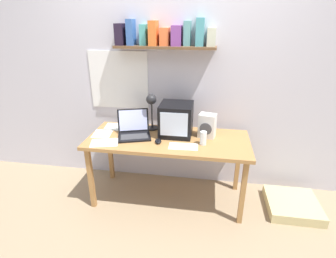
{
  "coord_description": "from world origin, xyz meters",
  "views": [
    {
      "loc": [
        0.38,
        -2.34,
        1.81
      ],
      "look_at": [
        0.0,
        0.0,
        0.81
      ],
      "focal_mm": 28.0,
      "sensor_mm": 36.0,
      "label": 1
    }
  ],
  "objects_px": {
    "juice_glass": "(203,139)",
    "computer_mouse": "(158,141)",
    "printed_handout": "(103,133)",
    "floor_cushion": "(292,205)",
    "loose_paper_near_laptop": "(183,146)",
    "laptop": "(134,129)",
    "corner_desk": "(168,144)",
    "crt_monitor": "(176,119)",
    "space_heater": "(207,126)",
    "desk_lamp": "(151,105)",
    "loose_paper_near_monitor": "(113,127)",
    "open_notebook": "(104,143)"
  },
  "relations": [
    {
      "from": "loose_paper_near_monitor",
      "to": "floor_cushion",
      "type": "distance_m",
      "value": 2.05
    },
    {
      "from": "computer_mouse",
      "to": "printed_handout",
      "type": "height_order",
      "value": "computer_mouse"
    },
    {
      "from": "juice_glass",
      "to": "open_notebook",
      "type": "relative_size",
      "value": 0.44
    },
    {
      "from": "corner_desk",
      "to": "printed_handout",
      "type": "xyz_separation_m",
      "value": [
        -0.69,
        0.0,
        0.06
      ]
    },
    {
      "from": "space_heater",
      "to": "open_notebook",
      "type": "height_order",
      "value": "space_heater"
    },
    {
      "from": "juice_glass",
      "to": "printed_handout",
      "type": "relative_size",
      "value": 0.57
    },
    {
      "from": "juice_glass",
      "to": "space_heater",
      "type": "distance_m",
      "value": 0.19
    },
    {
      "from": "loose_paper_near_monitor",
      "to": "loose_paper_near_laptop",
      "type": "relative_size",
      "value": 0.84
    },
    {
      "from": "juice_glass",
      "to": "computer_mouse",
      "type": "distance_m",
      "value": 0.43
    },
    {
      "from": "juice_glass",
      "to": "loose_paper_near_monitor",
      "type": "height_order",
      "value": "juice_glass"
    },
    {
      "from": "corner_desk",
      "to": "computer_mouse",
      "type": "bearing_deg",
      "value": -123.99
    },
    {
      "from": "space_heater",
      "to": "loose_paper_near_monitor",
      "type": "distance_m",
      "value": 1.03
    },
    {
      "from": "juice_glass",
      "to": "desk_lamp",
      "type": "bearing_deg",
      "value": 155.59
    },
    {
      "from": "floor_cushion",
      "to": "juice_glass",
      "type": "bearing_deg",
      "value": -174.56
    },
    {
      "from": "crt_monitor",
      "to": "corner_desk",
      "type": "bearing_deg",
      "value": -119.33
    },
    {
      "from": "crt_monitor",
      "to": "juice_glass",
      "type": "bearing_deg",
      "value": -34.68
    },
    {
      "from": "space_heater",
      "to": "corner_desk",
      "type": "bearing_deg",
      "value": -152.46
    },
    {
      "from": "crt_monitor",
      "to": "floor_cushion",
      "type": "height_order",
      "value": "crt_monitor"
    },
    {
      "from": "corner_desk",
      "to": "space_heater",
      "type": "height_order",
      "value": "space_heater"
    },
    {
      "from": "desk_lamp",
      "to": "space_heater",
      "type": "relative_size",
      "value": 1.67
    },
    {
      "from": "laptop",
      "to": "desk_lamp",
      "type": "relative_size",
      "value": 0.99
    },
    {
      "from": "printed_handout",
      "to": "floor_cushion",
      "type": "bearing_deg",
      "value": 0.09
    },
    {
      "from": "corner_desk",
      "to": "desk_lamp",
      "type": "bearing_deg",
      "value": 140.04
    },
    {
      "from": "loose_paper_near_monitor",
      "to": "printed_handout",
      "type": "xyz_separation_m",
      "value": [
        -0.05,
        -0.19,
        0.0
      ]
    },
    {
      "from": "corner_desk",
      "to": "floor_cushion",
      "type": "height_order",
      "value": "corner_desk"
    },
    {
      "from": "crt_monitor",
      "to": "loose_paper_near_laptop",
      "type": "relative_size",
      "value": 1.21
    },
    {
      "from": "printed_handout",
      "to": "loose_paper_near_laptop",
      "type": "height_order",
      "value": "same"
    },
    {
      "from": "laptop",
      "to": "floor_cushion",
      "type": "height_order",
      "value": "laptop"
    },
    {
      "from": "printed_handout",
      "to": "loose_paper_near_laptop",
      "type": "bearing_deg",
      "value": -10.91
    },
    {
      "from": "corner_desk",
      "to": "loose_paper_near_laptop",
      "type": "distance_m",
      "value": 0.24
    },
    {
      "from": "laptop",
      "to": "floor_cushion",
      "type": "distance_m",
      "value": 1.8
    },
    {
      "from": "space_heater",
      "to": "printed_handout",
      "type": "height_order",
      "value": "space_heater"
    },
    {
      "from": "loose_paper_near_laptop",
      "to": "laptop",
      "type": "bearing_deg",
      "value": 160.63
    },
    {
      "from": "juice_glass",
      "to": "crt_monitor",
      "type": "bearing_deg",
      "value": 145.27
    },
    {
      "from": "computer_mouse",
      "to": "floor_cushion",
      "type": "distance_m",
      "value": 1.53
    },
    {
      "from": "crt_monitor",
      "to": "printed_handout",
      "type": "distance_m",
      "value": 0.78
    },
    {
      "from": "loose_paper_near_monitor",
      "to": "loose_paper_near_laptop",
      "type": "height_order",
      "value": "same"
    },
    {
      "from": "desk_lamp",
      "to": "crt_monitor",
      "type": "bearing_deg",
      "value": -21.37
    },
    {
      "from": "corner_desk",
      "to": "desk_lamp",
      "type": "relative_size",
      "value": 4.0
    },
    {
      "from": "desk_lamp",
      "to": "floor_cushion",
      "type": "xyz_separation_m",
      "value": [
        1.49,
        -0.16,
        -0.95
      ]
    },
    {
      "from": "loose_paper_near_monitor",
      "to": "open_notebook",
      "type": "height_order",
      "value": "same"
    },
    {
      "from": "laptop",
      "to": "printed_handout",
      "type": "height_order",
      "value": "laptop"
    },
    {
      "from": "computer_mouse",
      "to": "floor_cushion",
      "type": "xyz_separation_m",
      "value": [
        1.37,
        0.12,
        -0.68
      ]
    },
    {
      "from": "desk_lamp",
      "to": "computer_mouse",
      "type": "relative_size",
      "value": 3.47
    },
    {
      "from": "corner_desk",
      "to": "space_heater",
      "type": "relative_size",
      "value": 6.68
    },
    {
      "from": "computer_mouse",
      "to": "loose_paper_near_laptop",
      "type": "height_order",
      "value": "computer_mouse"
    },
    {
      "from": "crt_monitor",
      "to": "space_heater",
      "type": "xyz_separation_m",
      "value": [
        0.31,
        -0.02,
        -0.04
      ]
    },
    {
      "from": "juice_glass",
      "to": "computer_mouse",
      "type": "bearing_deg",
      "value": -175.62
    },
    {
      "from": "loose_paper_near_monitor",
      "to": "open_notebook",
      "type": "bearing_deg",
      "value": -82.08
    },
    {
      "from": "desk_lamp",
      "to": "laptop",
      "type": "bearing_deg",
      "value": -147.82
    }
  ]
}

